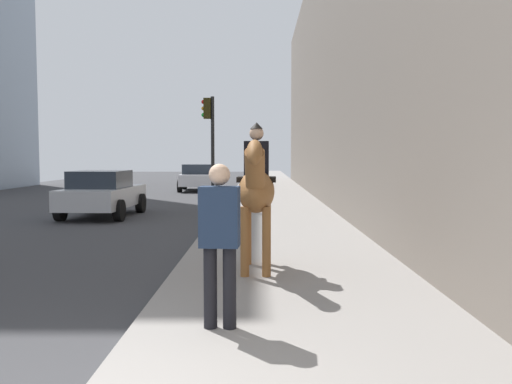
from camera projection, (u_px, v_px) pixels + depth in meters
mounted_horse_near at (256, 189)px, 8.24m from camera, size 2.15×0.61×2.30m
pedestrian_greeting at (220, 234)px, 5.52m from camera, size 0.29×0.42×1.70m
car_near_lane at (199, 177)px, 29.09m from camera, size 4.05×2.20×1.44m
car_far_lane at (102, 193)px, 16.71m from camera, size 3.94×2.07×1.44m
traffic_light_near_curb at (210, 135)px, 18.35m from camera, size 0.20×0.44×3.90m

